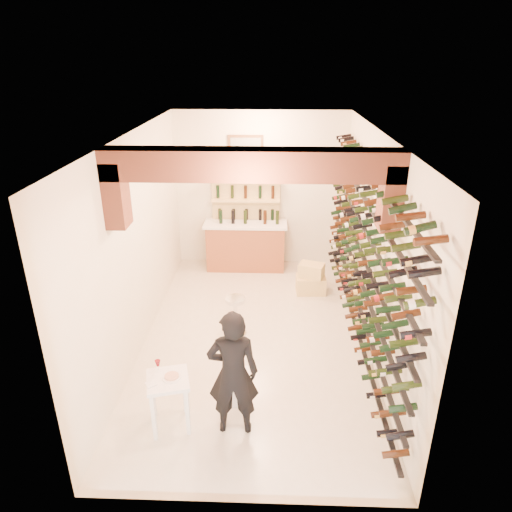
{
  "coord_description": "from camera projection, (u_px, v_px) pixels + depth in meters",
  "views": [
    {
      "loc": [
        0.24,
        -6.31,
        4.2
      ],
      "look_at": [
        0.0,
        0.3,
        1.3
      ],
      "focal_mm": 32.55,
      "sensor_mm": 36.0,
      "label": 1
    }
  ],
  "objects": [
    {
      "name": "back_counter",
      "position": [
        246.0,
        244.0,
        9.69
      ],
      "size": [
        1.7,
        0.62,
        1.29
      ],
      "color": "#9C5530",
      "rests_on": "ground"
    },
    {
      "name": "person",
      "position": [
        233.0,
        373.0,
        5.33
      ],
      "size": [
        0.61,
        0.42,
        1.63
      ],
      "primitive_type": "imported",
      "rotation": [
        0.0,
        0.0,
        3.19
      ],
      "color": "black",
      "rests_on": "ground"
    },
    {
      "name": "ground",
      "position": [
        255.0,
        337.0,
        7.47
      ],
      "size": [
        6.0,
        6.0,
        0.0
      ],
      "primitive_type": "plane",
      "color": "beige",
      "rests_on": "ground"
    },
    {
      "name": "chrome_barstool",
      "position": [
        235.0,
        313.0,
        7.41
      ],
      "size": [
        0.34,
        0.34,
        0.66
      ],
      "rotation": [
        0.0,
        0.0,
        0.36
      ],
      "color": "silver",
      "rests_on": "ground"
    },
    {
      "name": "back_shelving",
      "position": [
        246.0,
        212.0,
        9.65
      ],
      "size": [
        1.4,
        0.31,
        2.73
      ],
      "color": "#DBBF7B",
      "rests_on": "ground"
    },
    {
      "name": "room_shell",
      "position": [
        255.0,
        209.0,
        6.32
      ],
      "size": [
        3.52,
        6.02,
        3.21
      ],
      "color": "silver",
      "rests_on": "ground"
    },
    {
      "name": "crate_lower",
      "position": [
        311.0,
        284.0,
        8.82
      ],
      "size": [
        0.56,
        0.4,
        0.33
      ],
      "primitive_type": "cube",
      "rotation": [
        0.0,
        0.0,
        0.03
      ],
      "color": "#DCC178",
      "rests_on": "ground"
    },
    {
      "name": "white_stool",
      "position": [
        237.0,
        386.0,
        6.05
      ],
      "size": [
        0.34,
        0.34,
        0.42
      ],
      "primitive_type": "cube",
      "rotation": [
        0.0,
        0.0,
        -0.02
      ],
      "color": "white",
      "rests_on": "ground"
    },
    {
      "name": "wine_rack",
      "position": [
        360.0,
        250.0,
        6.79
      ],
      "size": [
        0.32,
        5.7,
        2.56
      ],
      "color": "black",
      "rests_on": "ground"
    },
    {
      "name": "tasting_table",
      "position": [
        168.0,
        387.0,
        5.48
      ],
      "size": [
        0.59,
        0.59,
        0.85
      ],
      "rotation": [
        0.0,
        0.0,
        0.26
      ],
      "color": "white",
      "rests_on": "ground"
    },
    {
      "name": "crate_upper",
      "position": [
        311.0,
        270.0,
        8.7
      ],
      "size": [
        0.53,
        0.44,
        0.26
      ],
      "primitive_type": "cube",
      "rotation": [
        0.0,
        0.0,
        -0.35
      ],
      "color": "#DCC178",
      "rests_on": "crate_lower"
    }
  ]
}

